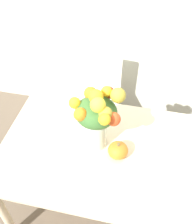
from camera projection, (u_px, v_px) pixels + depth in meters
The scene contains 5 objects.
ground_plane at pixel (99, 202), 2.24m from camera, with size 12.00×12.00×0.00m, color brown.
dining_table at pixel (100, 158), 1.79m from camera, with size 1.31×0.90×0.75m.
flower_vase at pixel (97, 116), 1.56m from camera, with size 0.32×0.32×0.46m.
pumpkin at pixel (118, 150), 1.64m from camera, with size 0.13×0.13×0.12m.
dining_chair_near_window at pixel (97, 96), 2.51m from camera, with size 0.45×0.45×0.87m.
Camera 1 is at (0.20, -1.03, 2.13)m, focal length 42.00 mm.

